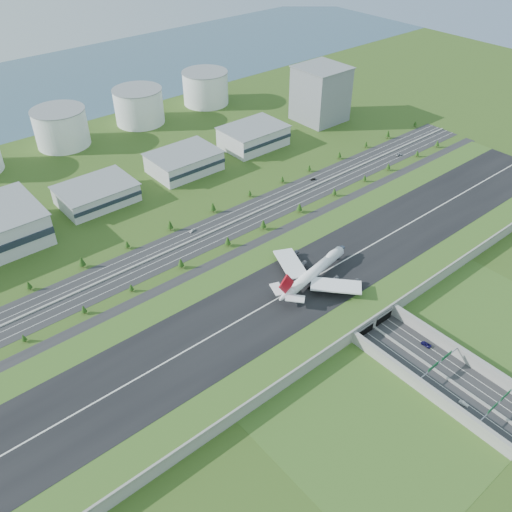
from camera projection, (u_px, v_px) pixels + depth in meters
ground at (315, 287)px, 356.46m from camera, size 1200.00×1200.00×0.00m
airfield_deck at (315, 282)px, 353.93m from camera, size 520.00×100.00×9.20m
underpass_road at (445, 372)px, 293.35m from camera, size 38.80×120.40×8.00m
sign_gantry_near at (439, 363)px, 293.93m from camera, size 38.70×0.70×9.80m
sign_gantry_far at (498, 403)px, 272.44m from camera, size 38.70×0.70×9.80m
north_expressway at (227, 225)px, 414.75m from camera, size 560.00×36.00×0.12m
tree_row at (221, 222)px, 409.39m from camera, size 503.05×48.72×8.45m
hangar_mid_a at (97, 194)px, 437.81m from camera, size 58.00×42.00×15.00m
hangar_mid_b at (184, 162)px, 480.86m from camera, size 58.00×42.00×17.00m
hangar_mid_c at (253, 137)px, 521.34m from camera, size 58.00×42.00×19.00m
office_tower at (320, 94)px, 562.40m from camera, size 46.00×46.00×55.00m
fuel_tank_b at (61, 128)px, 518.34m from camera, size 50.00×50.00×35.00m
fuel_tank_c at (139, 106)px, 561.99m from camera, size 50.00×50.00×35.00m
fuel_tank_d at (206, 88)px, 605.63m from camera, size 50.00×50.00×35.00m
bay_water at (33, 89)px, 651.17m from camera, size 1200.00×260.00×0.06m
boeing_747 at (314, 272)px, 345.89m from camera, size 72.62×68.07×22.61m
car_0 at (422, 380)px, 292.31m from camera, size 2.94×4.45×1.41m
car_1 at (464, 403)px, 279.78m from camera, size 2.53×5.27×1.67m
car_2 at (426, 344)px, 313.38m from camera, size 3.22×6.31×1.71m
car_5 at (313, 179)px, 471.35m from camera, size 4.73×3.00×1.47m
car_6 at (399, 155)px, 508.93m from camera, size 6.63×3.98×1.72m
car_7 at (192, 231)px, 407.33m from camera, size 5.60×3.40×1.52m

